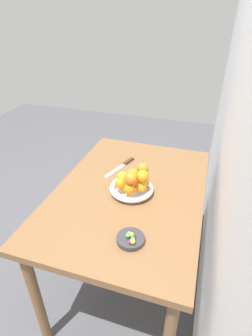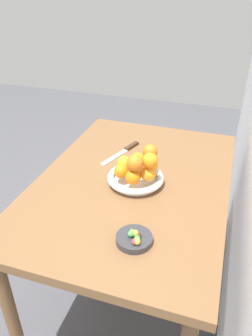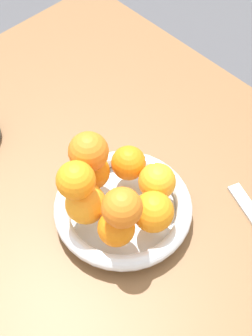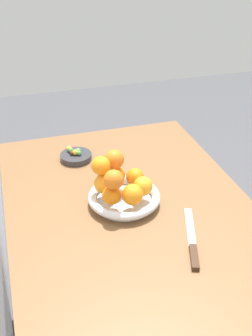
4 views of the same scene
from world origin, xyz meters
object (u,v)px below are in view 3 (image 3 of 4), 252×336
object	(u,v)px
orange_3	(92,172)
orange_5	(116,228)
orange_4	(86,204)
orange_6	(88,152)
orange_1	(157,181)
orange_7	(122,208)
orange_2	(129,163)
dining_table	(138,244)
orange_8	(76,180)
orange_0	(153,212)
fruit_bowl	(123,209)

from	to	relation	value
orange_3	orange_5	xyz separation A→B (m)	(-0.10, 0.04, -0.00)
orange_4	orange_6	xyz separation A→B (m)	(0.04, -0.04, 0.06)
orange_1	orange_3	size ratio (longest dim) A/B	1.02
orange_6	orange_7	xyz separation A→B (m)	(-0.11, 0.03, -0.00)
orange_2	orange_5	bearing A→B (deg)	127.75
dining_table	orange_1	xyz separation A→B (m)	(0.00, -0.04, 0.16)
orange_4	orange_8	size ratio (longest dim) A/B	1.09
orange_0	orange_8	world-z (taller)	orange_8
orange_6	orange_1	bearing A→B (deg)	-140.33
orange_1	orange_6	bearing A→B (deg)	39.67
fruit_bowl	orange_0	distance (m)	0.08
dining_table	orange_8	size ratio (longest dim) A/B	18.79
orange_2	orange_3	world-z (taller)	orange_3
orange_0	orange_5	size ratio (longest dim) A/B	1.12
orange_0	orange_2	bearing A→B (deg)	-22.30
orange_1	orange_2	bearing A→B (deg)	6.25
orange_4	orange_7	size ratio (longest dim) A/B	1.08
dining_table	fruit_bowl	distance (m)	0.11
orange_5	orange_7	bearing A→B (deg)	-138.34
fruit_bowl	orange_2	world-z (taller)	orange_2
orange_3	orange_4	world-z (taller)	orange_4
orange_2	orange_4	distance (m)	0.10
fruit_bowl	orange_3	world-z (taller)	orange_3
orange_1	orange_3	xyz separation A→B (m)	(0.09, 0.06, -0.00)
dining_table	orange_3	distance (m)	0.18
orange_2	orange_4	bearing A→B (deg)	97.25
orange_0	orange_4	size ratio (longest dim) A/B	1.00
orange_5	orange_8	world-z (taller)	orange_8
orange_5	orange_6	xyz separation A→B (m)	(0.10, -0.04, 0.06)
fruit_bowl	orange_0	world-z (taller)	orange_0
orange_2	orange_8	distance (m)	0.13
orange_0	orange_1	distance (m)	0.06
orange_1	orange_8	bearing A→B (deg)	65.77
orange_2	orange_4	xyz separation A→B (m)	(-0.01, 0.10, 0.00)
orange_8	fruit_bowl	bearing A→B (deg)	-115.85
orange_3	orange_4	bearing A→B (deg)	130.31
fruit_bowl	orange_8	distance (m)	0.13
orange_0	orange_2	world-z (taller)	orange_0
orange_3	orange_6	size ratio (longest dim) A/B	0.95
orange_0	orange_8	distance (m)	0.13
orange_3	orange_5	world-z (taller)	orange_3
fruit_bowl	orange_5	distance (m)	0.08
orange_3	orange_7	distance (m)	0.13
orange_5	orange_7	size ratio (longest dim) A/B	0.96
orange_2	orange_3	bearing A→B (deg)	63.70
fruit_bowl	orange_6	bearing A→B (deg)	13.60
orange_1	fruit_bowl	bearing A→B (deg)	67.75
orange_2	orange_6	bearing A→B (deg)	68.97
dining_table	orange_4	xyz separation A→B (m)	(0.05, 0.07, 0.16)
dining_table	orange_6	size ratio (longest dim) A/B	17.68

